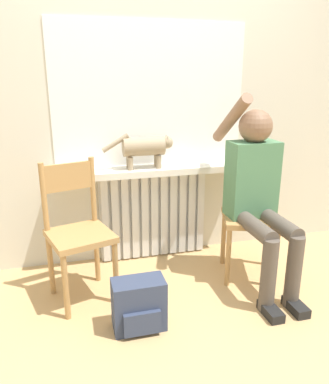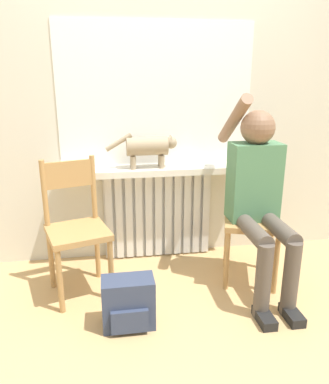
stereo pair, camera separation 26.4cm
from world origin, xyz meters
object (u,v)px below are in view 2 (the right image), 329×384
Objects in this scene: chair_right at (252,216)px; chair_left at (76,226)px; backpack at (128,303)px; person at (259,192)px; cat at (149,147)px.

chair_left is at bearing -161.97° from chair_right.
chair_left is 0.64m from backpack.
person is at bearing 19.73° from backpack.
chair_left is 1.00× the size of chair_right.
person reaches higher than chair_left.
chair_left is 2.96× the size of backpack.
chair_left is 1.25m from person.
chair_right is at bearing 25.87° from backpack.
backpack is (0.31, -0.45, -0.33)m from chair_left.
chair_right is (1.23, -0.00, 0.00)m from chair_left.
person is 0.88m from cat.
chair_left is 0.80m from cat.
cat is at bearing 74.51° from backpack.
chair_right is 0.69× the size of person.
chair_left is at bearing -145.20° from cat.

